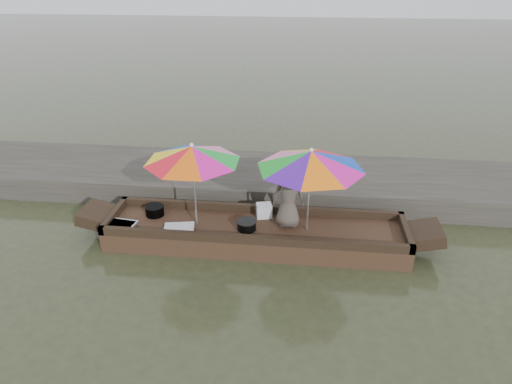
# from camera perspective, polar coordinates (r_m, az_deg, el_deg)

# --- Properties ---
(water) EXTENTS (80.00, 80.00, 0.00)m
(water) POSITION_cam_1_polar(r_m,az_deg,el_deg) (8.41, -0.08, -6.40)
(water) COLOR #2C311E
(water) RESTS_ON ground
(dock) EXTENTS (22.00, 2.20, 0.50)m
(dock) POSITION_cam_1_polar(r_m,az_deg,el_deg) (10.21, 1.33, 1.49)
(dock) COLOR #2D2B26
(dock) RESTS_ON ground
(boat_hull) EXTENTS (5.37, 1.20, 0.35)m
(boat_hull) POSITION_cam_1_polar(r_m,az_deg,el_deg) (8.32, -0.08, -5.39)
(boat_hull) COLOR black
(boat_hull) RESTS_ON water
(cooking_pot) EXTENTS (0.34, 0.34, 0.18)m
(cooking_pot) POSITION_cam_1_polar(r_m,az_deg,el_deg) (8.77, -12.55, -2.29)
(cooking_pot) COLOR black
(cooking_pot) RESTS_ON boat_hull
(tray_crayfish) EXTENTS (0.57, 0.43, 0.09)m
(tray_crayfish) POSITION_cam_1_polar(r_m,az_deg,el_deg) (8.51, -16.55, -4.08)
(tray_crayfish) COLOR silver
(tray_crayfish) RESTS_ON boat_hull
(tray_scallop) EXTENTS (0.59, 0.46, 0.06)m
(tray_scallop) POSITION_cam_1_polar(r_m,az_deg,el_deg) (8.23, -9.58, -4.53)
(tray_scallop) COLOR silver
(tray_scallop) RESTS_ON boat_hull
(charcoal_grill) EXTENTS (0.33, 0.33, 0.16)m
(charcoal_grill) POSITION_cam_1_polar(r_m,az_deg,el_deg) (8.11, -1.17, -4.21)
(charcoal_grill) COLOR black
(charcoal_grill) RESTS_ON boat_hull
(supply_bag) EXTENTS (0.33, 0.28, 0.26)m
(supply_bag) POSITION_cam_1_polar(r_m,az_deg,el_deg) (8.48, 1.01, -2.33)
(supply_bag) COLOR silver
(supply_bag) RESTS_ON boat_hull
(vendor) EXTENTS (0.57, 0.38, 1.15)m
(vendor) POSITION_cam_1_polar(r_m,az_deg,el_deg) (8.02, 4.08, -0.58)
(vendor) COLOR #4E443C
(vendor) RESTS_ON boat_hull
(umbrella_bow) EXTENTS (2.19, 2.19, 1.55)m
(umbrella_bow) POSITION_cam_1_polar(r_m,az_deg,el_deg) (8.04, -7.71, 0.87)
(umbrella_bow) COLOR pink
(umbrella_bow) RESTS_ON boat_hull
(umbrella_stern) EXTENTS (2.08, 2.08, 1.55)m
(umbrella_stern) POSITION_cam_1_polar(r_m,az_deg,el_deg) (7.82, 6.64, 0.15)
(umbrella_stern) COLOR blue
(umbrella_stern) RESTS_ON boat_hull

